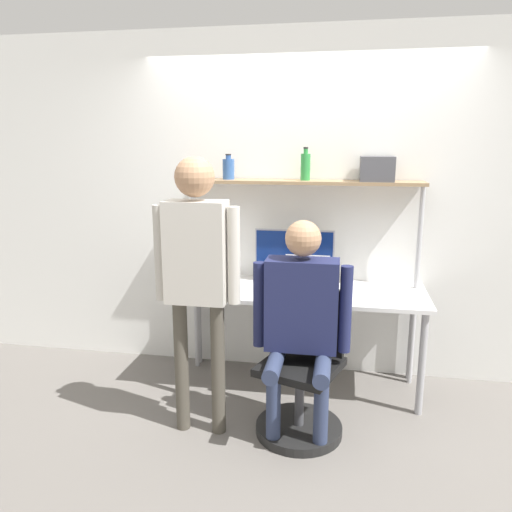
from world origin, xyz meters
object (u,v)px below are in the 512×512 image
(bottle_blue, at_px, (228,169))
(laptop, at_px, (306,282))
(cell_phone, at_px, (342,296))
(storage_box, at_px, (377,169))
(office_chair, at_px, (302,389))
(person_standing, at_px, (197,261))
(bottle_green, at_px, (305,166))
(monitor, at_px, (294,253))
(person_seated, at_px, (301,312))

(bottle_blue, bearing_deg, laptop, -21.12)
(cell_phone, relative_size, storage_box, 0.62)
(office_chair, bearing_deg, person_standing, -170.37)
(office_chair, xyz_separation_m, bottle_green, (-0.07, 0.81, 1.38))
(monitor, bearing_deg, bottle_blue, 179.41)
(bottle_green, bearing_deg, monitor, -175.76)
(person_seated, bearing_deg, monitor, 98.84)
(office_chair, distance_m, storage_box, 1.65)
(office_chair, bearing_deg, bottle_blue, 129.20)
(storage_box, bearing_deg, office_chair, -118.78)
(laptop, distance_m, office_chair, 0.80)
(cell_phone, xyz_separation_m, bottle_blue, (-0.89, 0.31, 0.87))
(office_chair, relative_size, person_seated, 0.67)
(person_standing, bearing_deg, bottle_blue, 90.66)
(monitor, bearing_deg, person_standing, -118.87)
(person_standing, relative_size, storage_box, 7.30)
(cell_phone, distance_m, person_standing, 1.13)
(storage_box, bearing_deg, monitor, -179.48)
(person_seated, xyz_separation_m, bottle_blue, (-0.65, 0.85, 0.82))
(person_seated, bearing_deg, storage_box, 61.72)
(cell_phone, distance_m, person_seated, 0.60)
(laptop, distance_m, bottle_blue, 1.05)
(laptop, xyz_separation_m, person_standing, (-0.62, -0.68, 0.29))
(bottle_green, height_order, bottle_blue, bottle_green)
(person_standing, distance_m, bottle_green, 1.21)
(monitor, height_order, bottle_green, bottle_green)
(office_chair, distance_m, bottle_green, 1.61)
(laptop, xyz_separation_m, storage_box, (0.48, 0.24, 0.81))
(cell_phone, relative_size, bottle_green, 0.62)
(person_seated, height_order, bottle_blue, bottle_blue)
(storage_box, bearing_deg, laptop, -152.79)
(office_chair, relative_size, bottle_blue, 4.89)
(person_seated, bearing_deg, bottle_green, 94.02)
(person_standing, distance_m, storage_box, 1.53)
(person_seated, relative_size, storage_box, 5.75)
(bottle_blue, distance_m, storage_box, 1.11)
(laptop, bearing_deg, person_standing, -132.53)
(person_seated, height_order, person_standing, person_standing)
(office_chair, relative_size, person_standing, 0.53)
(monitor, xyz_separation_m, cell_phone, (0.38, -0.30, -0.23))
(person_seated, relative_size, bottle_blue, 7.27)
(laptop, distance_m, person_seated, 0.61)
(person_standing, bearing_deg, person_seated, 6.08)
(laptop, relative_size, storage_box, 1.35)
(bottle_blue, bearing_deg, cell_phone, -19.14)
(person_seated, xyz_separation_m, person_standing, (-0.64, -0.07, 0.31))
(monitor, height_order, person_standing, person_standing)
(monitor, xyz_separation_m, person_standing, (-0.51, -0.92, 0.13))
(cell_phone, distance_m, bottle_green, 0.99)
(cell_phone, height_order, person_standing, person_standing)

